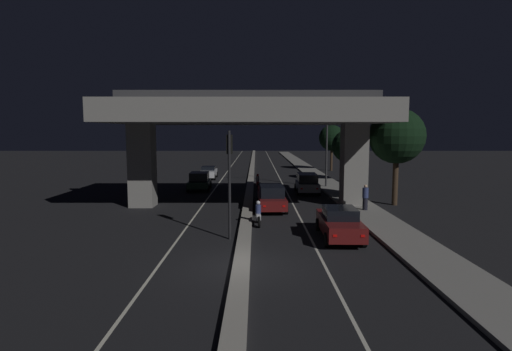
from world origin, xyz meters
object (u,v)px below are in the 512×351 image
(car_silver_third, at_px, (306,183))
(pedestrian_on_sidewalk, at_px, (364,197))
(street_lamp, at_px, (321,136))
(motorcycle_white_filtering_near, at_px, (257,215))
(car_dark_red_lead, at_px, (338,223))
(motorcycle_blue_filtering_mid, at_px, (259,194))
(motorcycle_red_filtering_far, at_px, (256,182))
(car_dark_green_lead_oncoming, at_px, (198,181))
(traffic_light_left_of_median, at_px, (228,166))
(car_dark_red_second, at_px, (270,197))
(car_white_second_oncoming, at_px, (207,172))

(car_silver_third, distance_m, pedestrian_on_sidewalk, 8.92)
(street_lamp, distance_m, motorcycle_white_filtering_near, 17.32)
(car_dark_red_lead, bearing_deg, motorcycle_blue_filtering_mid, 21.58)
(motorcycle_red_filtering_far, bearing_deg, car_dark_green_lead_oncoming, 99.76)
(car_dark_red_lead, relative_size, car_silver_third, 1.18)
(traffic_light_left_of_median, bearing_deg, pedestrian_on_sidewalk, 37.66)
(car_dark_red_second, bearing_deg, pedestrian_on_sidewalk, -99.08)
(street_lamp, relative_size, motorcycle_blue_filtering_mid, 4.60)
(traffic_light_left_of_median, xyz_separation_m, car_dark_red_second, (2.40, 7.46, -2.81))
(car_dark_green_lead_oncoming, xyz_separation_m, motorcycle_red_filtering_far, (5.41, 1.32, -0.28))
(motorcycle_white_filtering_near, bearing_deg, car_dark_green_lead_oncoming, 16.60)
(car_dark_red_second, distance_m, motorcycle_red_filtering_far, 10.92)
(car_dark_red_second, relative_size, motorcycle_white_filtering_near, 2.41)
(traffic_light_left_of_median, xyz_separation_m, car_dark_red_lead, (5.53, 0.02, -2.88))
(street_lamp, distance_m, car_silver_third, 5.58)
(car_silver_third, bearing_deg, pedestrian_on_sidewalk, -160.12)
(traffic_light_left_of_median, height_order, pedestrian_on_sidewalk, traffic_light_left_of_median)
(car_dark_red_second, relative_size, motorcycle_blue_filtering_mid, 2.52)
(street_lamp, distance_m, car_dark_red_lead, 19.06)
(car_silver_third, relative_size, car_white_second_oncoming, 0.86)
(car_dark_red_lead, distance_m, motorcycle_red_filtering_far, 18.76)
(car_dark_red_second, bearing_deg, motorcycle_red_filtering_far, 2.98)
(traffic_light_left_of_median, relative_size, car_dark_red_second, 1.19)
(car_dark_red_second, relative_size, car_dark_green_lead_oncoming, 1.14)
(car_dark_red_lead, height_order, car_silver_third, car_silver_third)
(traffic_light_left_of_median, relative_size, car_silver_third, 1.35)
(car_silver_third, distance_m, car_dark_green_lead_oncoming, 9.94)
(motorcycle_red_filtering_far, bearing_deg, motorcycle_white_filtering_near, 175.94)
(car_dark_red_lead, bearing_deg, pedestrian_on_sidewalk, -23.59)
(traffic_light_left_of_median, height_order, car_silver_third, traffic_light_left_of_median)
(car_white_second_oncoming, relative_size, motorcycle_blue_filtering_mid, 2.59)
(car_dark_red_second, relative_size, car_white_second_oncoming, 0.97)
(car_white_second_oncoming, bearing_deg, street_lamp, 55.18)
(traffic_light_left_of_median, xyz_separation_m, motorcycle_red_filtering_far, (1.48, 18.34, -3.10))
(street_lamp, xyz_separation_m, pedestrian_on_sidewalk, (0.96, -11.83, -3.95))
(car_dark_red_lead, relative_size, car_dark_red_second, 1.04)
(car_dark_red_second, bearing_deg, motorcycle_blue_filtering_mid, 11.63)
(street_lamp, distance_m, car_dark_red_second, 12.90)
(motorcycle_white_filtering_near, height_order, motorcycle_blue_filtering_mid, motorcycle_blue_filtering_mid)
(street_lamp, xyz_separation_m, car_dark_green_lead_oncoming, (-11.62, -1.48, -4.09))
(pedestrian_on_sidewalk, bearing_deg, motorcycle_blue_filtering_mid, 149.98)
(car_white_second_oncoming, bearing_deg, motorcycle_blue_filtering_mid, 19.10)
(car_silver_third, height_order, car_white_second_oncoming, car_silver_third)
(motorcycle_blue_filtering_mid, height_order, pedestrian_on_sidewalk, pedestrian_on_sidewalk)
(car_white_second_oncoming, bearing_deg, car_dark_red_lead, 18.97)
(pedestrian_on_sidewalk, bearing_deg, car_dark_red_second, 172.76)
(car_white_second_oncoming, relative_size, pedestrian_on_sidewalk, 2.74)
(car_dark_red_lead, bearing_deg, car_dark_red_second, 24.33)
(car_dark_green_lead_oncoming, distance_m, motorcycle_red_filtering_far, 5.58)
(car_dark_red_second, height_order, car_white_second_oncoming, car_dark_red_second)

